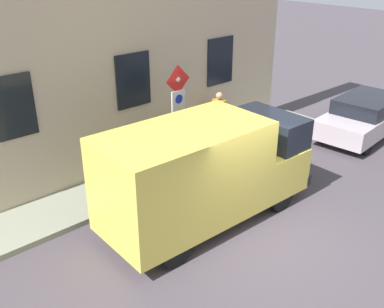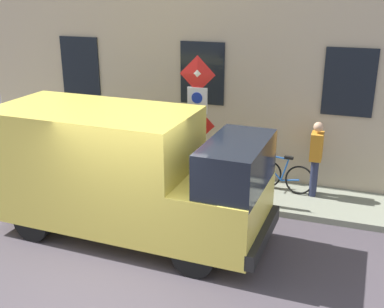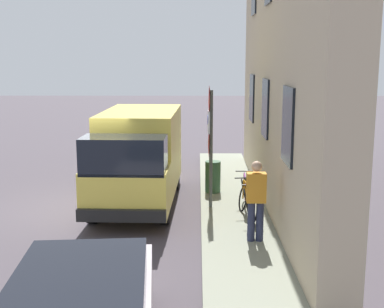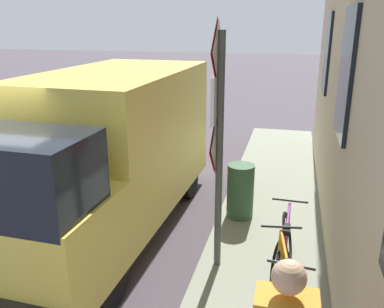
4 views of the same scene
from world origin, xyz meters
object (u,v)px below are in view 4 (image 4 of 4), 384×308
(bicycle_orange, at_px, (283,290))
(bicycle_purple, at_px, (285,253))
(sign_post_stacked, at_px, (216,121))
(delivery_van, at_px, (105,151))
(litter_bin, at_px, (240,191))

(bicycle_orange, height_order, bicycle_purple, same)
(sign_post_stacked, xyz_separation_m, bicycle_orange, (0.92, -0.89, -1.59))
(delivery_van, bearing_deg, litter_bin, 109.91)
(sign_post_stacked, distance_m, bicycle_orange, 2.04)
(delivery_van, relative_size, litter_bin, 5.99)
(bicycle_orange, bearing_deg, delivery_van, 50.51)
(sign_post_stacked, relative_size, litter_bin, 3.39)
(sign_post_stacked, relative_size, bicycle_purple, 1.78)
(delivery_van, relative_size, bicycle_orange, 3.14)
(delivery_van, distance_m, bicycle_orange, 3.40)
(sign_post_stacked, bearing_deg, litter_bin, 84.39)
(sign_post_stacked, distance_m, bicycle_purple, 1.84)
(sign_post_stacked, bearing_deg, delivery_van, 156.45)
(litter_bin, bearing_deg, bicycle_orange, -71.98)
(delivery_van, relative_size, bicycle_purple, 3.14)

